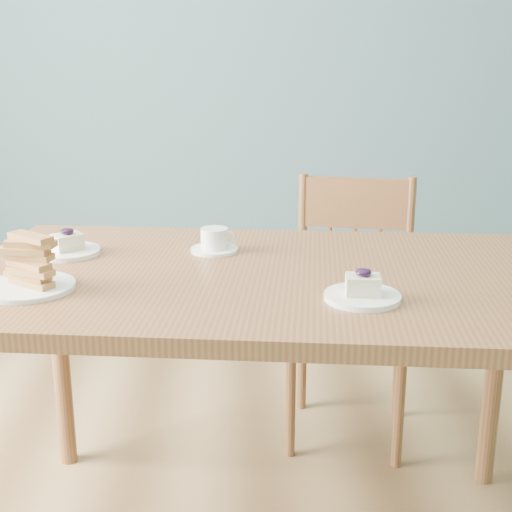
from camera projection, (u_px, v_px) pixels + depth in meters
room at (359, 8)px, 1.51m from camera, size 5.01×5.01×2.71m
dining_table at (265, 303)px, 1.70m from camera, size 1.50×0.97×0.76m
dining_chair at (350, 309)px, 2.34m from camera, size 0.46×0.45×0.86m
cheesecake_plate_near at (363, 292)px, 1.50m from camera, size 0.16×0.16×0.07m
cheesecake_plate_far at (68, 247)px, 1.82m from camera, size 0.16×0.16×0.07m
coffee_cup at (215, 242)px, 1.84m from camera, size 0.12×0.12×0.06m
biscotti_plate at (27, 271)px, 1.55m from camera, size 0.20×0.20×0.12m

